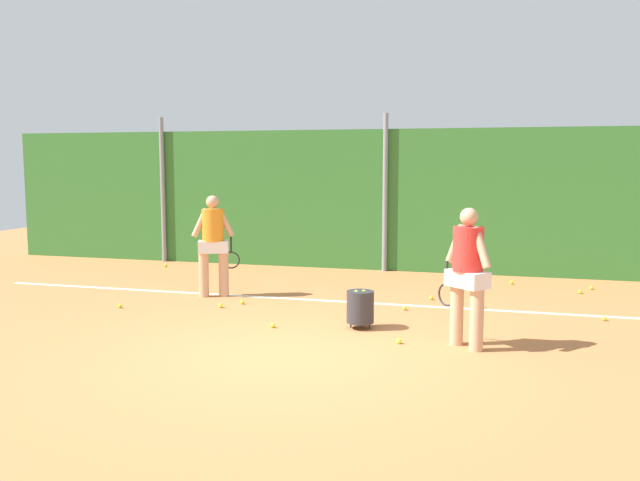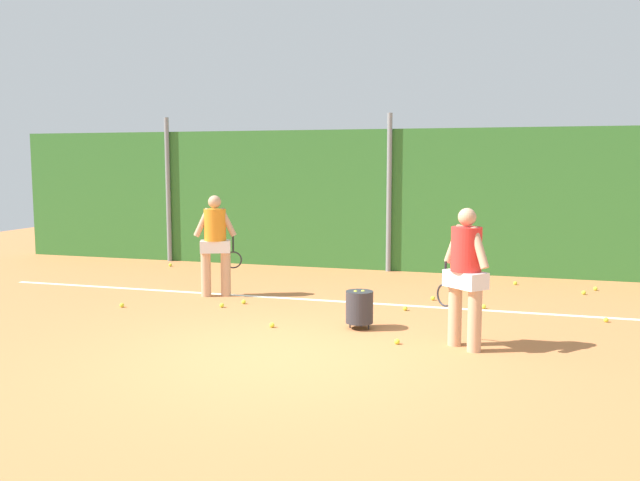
% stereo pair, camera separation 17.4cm
% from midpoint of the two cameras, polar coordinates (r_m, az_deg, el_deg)
% --- Properties ---
extents(ground_plane, '(26.04, 26.04, 0.00)m').
position_cam_midpoint_polar(ground_plane, '(9.56, 0.25, -6.57)').
color(ground_plane, '#C67542').
extents(hedge_fence_backdrop, '(16.92, 0.25, 2.82)m').
position_cam_midpoint_polar(hedge_fence_backdrop, '(13.69, 5.24, 3.38)').
color(hedge_fence_backdrop, '#33702D').
rests_on(hedge_fence_backdrop, ground_plane).
extents(fence_post_left, '(0.10, 0.10, 3.12)m').
position_cam_midpoint_polar(fence_post_left, '(15.18, -13.37, 4.13)').
color(fence_post_left, gray).
rests_on(fence_post_left, ground_plane).
extents(fence_post_center, '(0.10, 0.10, 3.12)m').
position_cam_midpoint_polar(fence_post_center, '(13.51, 5.11, 3.99)').
color(fence_post_center, gray).
rests_on(fence_post_center, ground_plane).
extents(court_baseline_paint, '(12.37, 0.10, 0.01)m').
position_cam_midpoint_polar(court_baseline_paint, '(10.66, 1.91, -5.16)').
color(court_baseline_paint, white).
rests_on(court_baseline_paint, ground_plane).
extents(player_foreground_near, '(0.64, 0.53, 1.66)m').
position_cam_midpoint_polar(player_foreground_near, '(8.10, 11.65, -2.45)').
color(player_foreground_near, tan).
rests_on(player_foreground_near, ground_plane).
extents(player_midcourt, '(0.70, 0.45, 1.64)m').
position_cam_midpoint_polar(player_midcourt, '(11.10, -9.37, 0.01)').
color(player_midcourt, tan).
rests_on(player_midcourt, ground_plane).
extents(ball_hopper, '(0.36, 0.36, 0.51)m').
position_cam_midpoint_polar(ball_hopper, '(8.96, 2.84, -5.56)').
color(ball_hopper, '#2D2D33').
rests_on(ball_hopper, ground_plane).
extents(tennis_ball_0, '(0.07, 0.07, 0.07)m').
position_cam_midpoint_polar(tennis_ball_0, '(12.61, 15.39, -3.41)').
color(tennis_ball_0, '#CCDB33').
rests_on(tennis_ball_0, ground_plane).
extents(tennis_ball_1, '(0.07, 0.07, 0.07)m').
position_cam_midpoint_polar(tennis_ball_1, '(9.07, -4.54, -7.10)').
color(tennis_ball_1, '#CCDB33').
rests_on(tennis_ball_1, ground_plane).
extents(tennis_ball_2, '(0.07, 0.07, 0.07)m').
position_cam_midpoint_polar(tennis_ball_2, '(8.32, 6.04, -8.40)').
color(tennis_ball_2, '#CCDB33').
rests_on(tennis_ball_2, ground_plane).
extents(tennis_ball_3, '(0.07, 0.07, 0.07)m').
position_cam_midpoint_polar(tennis_ball_3, '(12.07, 20.58, -4.04)').
color(tennis_ball_3, '#CCDB33').
rests_on(tennis_ball_3, ground_plane).
extents(tennis_ball_4, '(0.07, 0.07, 0.07)m').
position_cam_midpoint_polar(tennis_ball_4, '(10.57, -7.00, -5.15)').
color(tennis_ball_4, '#CCDB33').
rests_on(tennis_ball_4, ground_plane).
extents(tennis_ball_5, '(0.07, 0.07, 0.07)m').
position_cam_midpoint_polar(tennis_ball_5, '(10.36, -8.80, -5.43)').
color(tennis_ball_5, '#CCDB33').
rests_on(tennis_ball_5, ground_plane).
extents(tennis_ball_6, '(0.07, 0.07, 0.07)m').
position_cam_midpoint_polar(tennis_ball_6, '(10.67, -16.87, -5.27)').
color(tennis_ball_6, '#CCDB33').
rests_on(tennis_ball_6, ground_plane).
extents(tennis_ball_7, '(0.07, 0.07, 0.07)m').
position_cam_midpoint_polar(tennis_ball_7, '(10.17, 22.27, -6.08)').
color(tennis_ball_7, '#CCDB33').
rests_on(tennis_ball_7, ground_plane).
extents(tennis_ball_8, '(0.07, 0.07, 0.07)m').
position_cam_midpoint_polar(tennis_ball_8, '(10.14, 6.61, -5.65)').
color(tennis_ball_8, '#CCDB33').
rests_on(tennis_ball_8, ground_plane).
extents(tennis_ball_9, '(0.07, 0.07, 0.07)m').
position_cam_midpoint_polar(tennis_ball_9, '(14.51, -13.16, -2.04)').
color(tennis_ball_9, '#CCDB33').
rests_on(tennis_ball_9, ground_plane).
extents(tennis_ball_10, '(0.07, 0.07, 0.07)m').
position_cam_midpoint_polar(tennis_ball_10, '(10.49, 12.98, -5.37)').
color(tennis_ball_10, '#CCDB33').
rests_on(tennis_ball_10, ground_plane).
extents(tennis_ball_11, '(0.07, 0.07, 0.07)m').
position_cam_midpoint_polar(tennis_ball_11, '(12.52, 21.42, -3.71)').
color(tennis_ball_11, '#CCDB33').
rests_on(tennis_ball_11, ground_plane).
extents(tennis_ball_12, '(0.07, 0.07, 0.07)m').
position_cam_midpoint_polar(tennis_ball_12, '(10.94, 8.85, -4.77)').
color(tennis_ball_12, '#CCDB33').
rests_on(tennis_ball_12, ground_plane).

